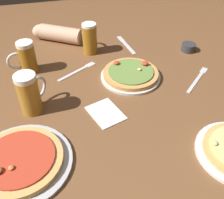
{
  "coord_description": "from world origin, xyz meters",
  "views": [
    {
      "loc": [
        -0.19,
        -0.76,
        0.68
      ],
      "look_at": [
        0.0,
        0.0,
        0.02
      ],
      "focal_mm": 41.95,
      "sensor_mm": 36.0,
      "label": 1
    }
  ],
  "objects_px": {
    "pizza_plate_far": "(131,74)",
    "napkin_folded": "(106,113)",
    "diner_arm": "(56,33)",
    "ramekin_butter": "(188,47)",
    "fork_left": "(198,79)",
    "fork_spare": "(78,71)",
    "beer_mug_dark": "(30,93)",
    "beer_mug_amber": "(89,38)",
    "knife_right": "(126,44)",
    "beer_mug_pale": "(26,57)",
    "pizza_plate_side": "(20,161)"
  },
  "relations": [
    {
      "from": "ramekin_butter",
      "to": "fork_left",
      "type": "xyz_separation_m",
      "value": [
        -0.07,
        -0.24,
        -0.02
      ]
    },
    {
      "from": "pizza_plate_far",
      "to": "knife_right",
      "type": "bearing_deg",
      "value": 77.28
    },
    {
      "from": "pizza_plate_far",
      "to": "pizza_plate_side",
      "type": "distance_m",
      "value": 0.59
    },
    {
      "from": "beer_mug_amber",
      "to": "pizza_plate_side",
      "type": "bearing_deg",
      "value": -118.02
    },
    {
      "from": "beer_mug_dark",
      "to": "pizza_plate_side",
      "type": "bearing_deg",
      "value": -100.17
    },
    {
      "from": "beer_mug_pale",
      "to": "fork_left",
      "type": "distance_m",
      "value": 0.77
    },
    {
      "from": "pizza_plate_far",
      "to": "ramekin_butter",
      "type": "bearing_deg",
      "value": 23.51
    },
    {
      "from": "knife_right",
      "to": "beer_mug_pale",
      "type": "bearing_deg",
      "value": -165.62
    },
    {
      "from": "fork_spare",
      "to": "fork_left",
      "type": "bearing_deg",
      "value": -20.78
    },
    {
      "from": "ramekin_butter",
      "to": "beer_mug_pale",
      "type": "bearing_deg",
      "value": 179.44
    },
    {
      "from": "knife_right",
      "to": "fork_spare",
      "type": "height_order",
      "value": "same"
    },
    {
      "from": "ramekin_butter",
      "to": "diner_arm",
      "type": "relative_size",
      "value": 0.27
    },
    {
      "from": "beer_mug_dark",
      "to": "diner_arm",
      "type": "relative_size",
      "value": 0.61
    },
    {
      "from": "beer_mug_dark",
      "to": "beer_mug_pale",
      "type": "bearing_deg",
      "value": 92.72
    },
    {
      "from": "pizza_plate_far",
      "to": "napkin_folded",
      "type": "distance_m",
      "value": 0.26
    },
    {
      "from": "beer_mug_amber",
      "to": "fork_left",
      "type": "height_order",
      "value": "beer_mug_amber"
    },
    {
      "from": "pizza_plate_far",
      "to": "beer_mug_dark",
      "type": "height_order",
      "value": "beer_mug_dark"
    },
    {
      "from": "knife_right",
      "to": "beer_mug_dark",
      "type": "bearing_deg",
      "value": -140.48
    },
    {
      "from": "beer_mug_pale",
      "to": "ramekin_butter",
      "type": "height_order",
      "value": "beer_mug_pale"
    },
    {
      "from": "beer_mug_amber",
      "to": "ramekin_butter",
      "type": "bearing_deg",
      "value": -12.81
    },
    {
      "from": "diner_arm",
      "to": "beer_mug_dark",
      "type": "bearing_deg",
      "value": -103.76
    },
    {
      "from": "beer_mug_dark",
      "to": "fork_left",
      "type": "height_order",
      "value": "beer_mug_dark"
    },
    {
      "from": "pizza_plate_far",
      "to": "diner_arm",
      "type": "relative_size",
      "value": 0.99
    },
    {
      "from": "pizza_plate_far",
      "to": "fork_left",
      "type": "height_order",
      "value": "pizza_plate_far"
    },
    {
      "from": "beer_mug_dark",
      "to": "beer_mug_amber",
      "type": "relative_size",
      "value": 1.06
    },
    {
      "from": "pizza_plate_far",
      "to": "napkin_folded",
      "type": "xyz_separation_m",
      "value": [
        -0.16,
        -0.2,
        -0.01
      ]
    },
    {
      "from": "fork_spare",
      "to": "pizza_plate_side",
      "type": "bearing_deg",
      "value": -117.84
    },
    {
      "from": "napkin_folded",
      "to": "fork_left",
      "type": "height_order",
      "value": "napkin_folded"
    },
    {
      "from": "pizza_plate_far",
      "to": "knife_right",
      "type": "relative_size",
      "value": 1.26
    },
    {
      "from": "ramekin_butter",
      "to": "knife_right",
      "type": "distance_m",
      "value": 0.32
    },
    {
      "from": "beer_mug_amber",
      "to": "ramekin_butter",
      "type": "relative_size",
      "value": 2.16
    },
    {
      "from": "pizza_plate_far",
      "to": "beer_mug_dark",
      "type": "distance_m",
      "value": 0.44
    },
    {
      "from": "ramekin_butter",
      "to": "fork_spare",
      "type": "xyz_separation_m",
      "value": [
        -0.58,
        -0.05,
        -0.02
      ]
    },
    {
      "from": "pizza_plate_side",
      "to": "diner_arm",
      "type": "xyz_separation_m",
      "value": [
        0.18,
        0.8,
        0.03
      ]
    },
    {
      "from": "pizza_plate_side",
      "to": "fork_spare",
      "type": "bearing_deg",
      "value": 62.16
    },
    {
      "from": "diner_arm",
      "to": "ramekin_butter",
      "type": "bearing_deg",
      "value": -23.43
    },
    {
      "from": "beer_mug_amber",
      "to": "napkin_folded",
      "type": "relative_size",
      "value": 1.09
    },
    {
      "from": "pizza_plate_far",
      "to": "beer_mug_amber",
      "type": "xyz_separation_m",
      "value": [
        -0.13,
        0.27,
        0.06
      ]
    },
    {
      "from": "fork_spare",
      "to": "napkin_folded",
      "type": "bearing_deg",
      "value": -78.97
    },
    {
      "from": "pizza_plate_far",
      "to": "fork_spare",
      "type": "height_order",
      "value": "pizza_plate_far"
    },
    {
      "from": "beer_mug_dark",
      "to": "napkin_folded",
      "type": "height_order",
      "value": "beer_mug_dark"
    },
    {
      "from": "pizza_plate_far",
      "to": "pizza_plate_side",
      "type": "height_order",
      "value": "pizza_plate_far"
    },
    {
      "from": "knife_right",
      "to": "pizza_plate_side",
      "type": "bearing_deg",
      "value": -129.26
    },
    {
      "from": "beer_mug_amber",
      "to": "napkin_folded",
      "type": "xyz_separation_m",
      "value": [
        -0.03,
        -0.47,
        -0.07
      ]
    },
    {
      "from": "beer_mug_pale",
      "to": "diner_arm",
      "type": "height_order",
      "value": "beer_mug_pale"
    },
    {
      "from": "pizza_plate_far",
      "to": "ramekin_butter",
      "type": "relative_size",
      "value": 3.72
    },
    {
      "from": "beer_mug_dark",
      "to": "pizza_plate_far",
      "type": "bearing_deg",
      "value": 14.77
    },
    {
      "from": "beer_mug_amber",
      "to": "fork_left",
      "type": "relative_size",
      "value": 0.86
    },
    {
      "from": "beer_mug_dark",
      "to": "beer_mug_pale",
      "type": "height_order",
      "value": "beer_mug_dark"
    },
    {
      "from": "pizza_plate_far",
      "to": "beer_mug_pale",
      "type": "relative_size",
      "value": 1.82
    }
  ]
}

